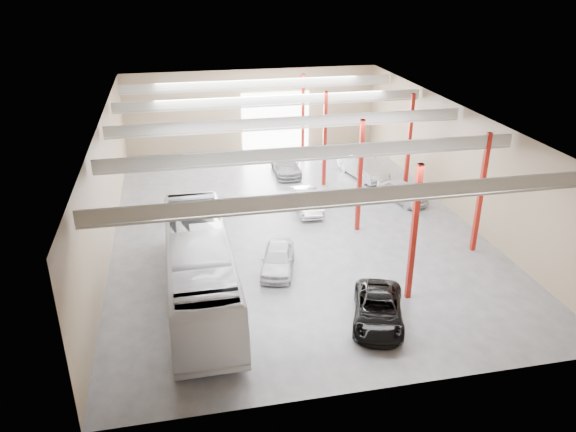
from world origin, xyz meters
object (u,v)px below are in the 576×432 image
object	(u,v)px
car_row_b	(307,201)
car_row_a	(278,258)
car_right_far	(402,192)
black_sedan	(378,309)
car_right_near	(363,167)
car_row_c	(286,165)
coach_bus	(200,267)

from	to	relation	value
car_row_b	car_row_a	bearing A→B (deg)	-113.05
car_row_a	car_row_b	xyz separation A→B (m)	(3.42, 7.50, 0.01)
car_row_a	car_right_far	world-z (taller)	car_right_far
black_sedan	car_right_near	size ratio (longest dim) A/B	0.95
car_row_c	car_right_far	size ratio (longest dim) A/B	1.16
coach_bus	car_row_c	distance (m)	18.71
car_row_b	car_row_c	distance (m)	7.50
car_row_a	car_row_c	xyz separation A→B (m)	(3.51, 15.00, 0.00)
car_row_b	car_row_c	bearing A→B (deg)	90.75
coach_bus	car_right_near	bearing A→B (deg)	47.63
black_sedan	car_row_a	size ratio (longest dim) A/B	1.18
black_sedan	car_right_far	xyz separation A→B (m)	(6.71, 13.46, 0.03)
car_row_b	car_right_far	world-z (taller)	same
coach_bus	car_right_far	bearing A→B (deg)	33.50
car_row_b	car_right_near	bearing A→B (deg)	44.60
black_sedan	car_row_c	xyz separation A→B (m)	(-0.08, 20.71, 0.03)
car_row_c	black_sedan	bearing A→B (deg)	-87.75
car_row_a	car_row_c	bearing A→B (deg)	92.68
car_row_c	car_row_b	bearing A→B (deg)	-88.67
black_sedan	car_row_a	world-z (taller)	car_row_a
car_row_a	car_right_near	size ratio (longest dim) A/B	0.80
coach_bus	car_row_b	size ratio (longest dim) A/B	2.99
car_row_c	car_right_far	distance (m)	9.93
car_right_near	coach_bus	bearing A→B (deg)	-145.02
car_row_c	car_right_far	world-z (taller)	car_right_far
coach_bus	car_right_near	distance (m)	20.14
coach_bus	car_row_c	xyz separation A→B (m)	(7.74, 17.00, -1.08)
black_sedan	car_right_near	distance (m)	19.50
coach_bus	car_row_a	xyz separation A→B (m)	(4.23, 2.00, -1.09)
car_right_near	car_right_far	xyz separation A→B (m)	(1.07, -5.20, -0.14)
black_sedan	car_row_c	world-z (taller)	car_row_c
car_row_a	car_right_far	xyz separation A→B (m)	(10.30, 7.75, 0.01)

